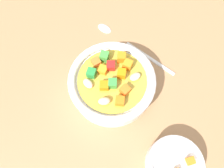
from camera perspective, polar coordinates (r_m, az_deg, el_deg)
The scene contains 4 objects.
ground_plane at distance 47.36cm, azimuth -0.00°, elevation -1.74°, with size 140.00×140.00×2.00cm, color #9E754F.
soup_bowl_main at distance 43.47cm, azimuth 0.00°, elevation 0.24°, with size 18.04×18.04×6.98cm.
spoon at distance 51.48cm, azimuth 5.29°, elevation 10.72°, with size 17.75×16.81×0.86cm.
side_bowl_small at distance 42.54cm, azimuth 16.81°, elevation -20.50°, with size 10.18×10.18×5.19cm.
Camera 1 is at (1.41, 16.74, 43.28)cm, focal length 32.96 mm.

